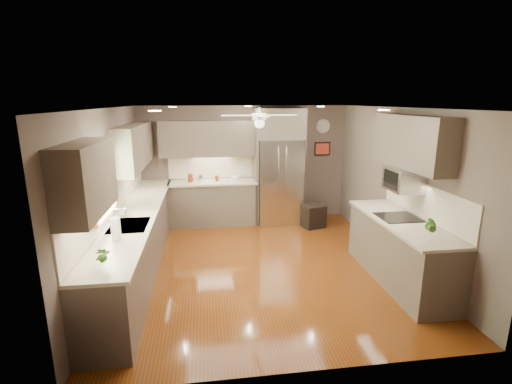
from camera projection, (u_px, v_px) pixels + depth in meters
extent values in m
plane|color=#53210B|center=(262.00, 264.00, 6.06)|extent=(5.00, 5.00, 0.00)
plane|color=white|center=(262.00, 108.00, 5.46)|extent=(5.00, 5.00, 0.00)
plane|color=brown|center=(245.00, 164.00, 8.16)|extent=(4.50, 0.00, 4.50)
plane|color=brown|center=(304.00, 255.00, 3.36)|extent=(4.50, 0.00, 4.50)
plane|color=brown|center=(111.00, 195.00, 5.46)|extent=(0.00, 5.00, 5.00)
plane|color=brown|center=(398.00, 186.00, 6.06)|extent=(0.00, 5.00, 5.00)
cylinder|color=maroon|center=(190.00, 178.00, 7.77)|extent=(0.12, 0.12, 0.17)
cylinder|color=silver|center=(201.00, 178.00, 7.81)|extent=(0.12, 0.12, 0.15)
cylinder|color=maroon|center=(217.00, 178.00, 7.85)|extent=(0.10, 0.10, 0.12)
imported|color=white|center=(123.00, 211.00, 5.45)|extent=(0.08, 0.08, 0.17)
imported|color=#30611B|center=(101.00, 255.00, 3.76)|extent=(0.16, 0.13, 0.28)
imported|color=#30611B|center=(432.00, 226.00, 4.62)|extent=(0.20, 0.18, 0.29)
imported|color=#C2AB92|center=(235.00, 180.00, 7.90)|extent=(0.21, 0.21, 0.05)
cube|color=brown|center=(138.00, 241.00, 5.84)|extent=(0.60, 4.70, 0.90)
cube|color=#C0B59A|center=(137.00, 213.00, 5.73)|extent=(0.65, 4.70, 0.04)
cube|color=beige|center=(115.00, 196.00, 5.62)|extent=(0.02, 4.70, 0.50)
cube|color=brown|center=(213.00, 203.00, 7.97)|extent=(1.85, 0.60, 0.90)
cube|color=#C0B59A|center=(212.00, 182.00, 7.84)|extent=(1.85, 0.65, 0.04)
cube|color=beige|center=(212.00, 167.00, 8.07)|extent=(1.85, 0.02, 0.50)
cube|color=brown|center=(86.00, 179.00, 3.81)|extent=(0.33, 1.20, 0.75)
cube|color=brown|center=(135.00, 146.00, 6.59)|extent=(0.33, 2.40, 0.75)
cube|color=brown|center=(211.00, 139.00, 7.77)|extent=(2.15, 0.33, 0.75)
cube|color=brown|center=(411.00, 142.00, 5.32)|extent=(0.33, 1.70, 0.75)
cube|color=#BFF2B2|center=(101.00, 182.00, 4.91)|extent=(0.01, 1.00, 0.80)
cube|color=brown|center=(100.00, 150.00, 4.81)|extent=(0.05, 1.12, 0.06)
cube|color=brown|center=(107.00, 213.00, 5.02)|extent=(0.05, 1.12, 0.06)
cube|color=brown|center=(92.00, 192.00, 4.40)|extent=(0.05, 0.06, 0.80)
cube|color=brown|center=(113.00, 175.00, 5.42)|extent=(0.05, 0.06, 0.80)
cube|color=silver|center=(129.00, 226.00, 5.10)|extent=(0.50, 0.70, 0.03)
cube|color=#262626|center=(129.00, 228.00, 5.11)|extent=(0.44, 0.62, 0.05)
cylinder|color=silver|center=(113.00, 218.00, 5.04)|extent=(0.02, 0.02, 0.24)
cylinder|color=silver|center=(117.00, 209.00, 5.02)|extent=(0.16, 0.02, 0.02)
cube|color=silver|center=(279.00, 181.00, 7.99)|extent=(0.92, 0.72, 1.82)
cube|color=black|center=(282.00, 197.00, 7.73)|extent=(0.88, 0.02, 0.02)
cube|color=black|center=(282.00, 169.00, 7.58)|extent=(0.01, 0.02, 1.00)
cylinder|color=silver|center=(279.00, 169.00, 7.53)|extent=(0.02, 0.02, 0.90)
cylinder|color=silver|center=(287.00, 169.00, 7.56)|extent=(0.02, 0.02, 0.90)
cube|color=brown|center=(279.00, 123.00, 7.75)|extent=(1.04, 0.60, 0.63)
cube|color=brown|center=(256.00, 181.00, 7.98)|extent=(0.06, 0.60, 1.82)
cube|color=brown|center=(301.00, 180.00, 8.12)|extent=(0.06, 0.60, 1.82)
cube|color=brown|center=(399.00, 251.00, 5.44)|extent=(0.65, 2.20, 0.90)
cube|color=#C0B59A|center=(402.00, 221.00, 5.32)|extent=(0.70, 2.20, 0.04)
cube|color=beige|center=(425.00, 202.00, 5.30)|extent=(0.02, 2.20, 0.50)
cube|color=black|center=(398.00, 217.00, 5.41)|extent=(0.56, 0.52, 0.01)
cube|color=silver|center=(404.00, 179.00, 5.45)|extent=(0.42, 0.55, 0.34)
cube|color=black|center=(391.00, 180.00, 5.42)|extent=(0.02, 0.40, 0.26)
cylinder|color=white|center=(259.00, 110.00, 5.76)|extent=(0.03, 0.03, 0.08)
cylinder|color=white|center=(259.00, 117.00, 5.78)|extent=(0.22, 0.22, 0.10)
sphere|color=white|center=(259.00, 123.00, 5.80)|extent=(0.16, 0.16, 0.16)
cube|color=white|center=(281.00, 115.00, 5.82)|extent=(0.48, 0.11, 0.01)
cube|color=white|center=(256.00, 114.00, 6.11)|extent=(0.11, 0.48, 0.01)
cube|color=white|center=(237.00, 115.00, 5.73)|extent=(0.48, 0.11, 0.01)
cube|color=white|center=(263.00, 116.00, 5.44)|extent=(0.11, 0.48, 0.01)
cylinder|color=white|center=(173.00, 107.00, 6.52)|extent=(0.14, 0.14, 0.01)
cylinder|color=white|center=(321.00, 107.00, 6.88)|extent=(0.14, 0.14, 0.01)
cylinder|color=white|center=(155.00, 111.00, 4.12)|extent=(0.14, 0.14, 0.01)
cylinder|color=white|center=(384.00, 110.00, 4.48)|extent=(0.14, 0.14, 0.01)
cylinder|color=white|center=(248.00, 106.00, 7.19)|extent=(0.14, 0.14, 0.01)
cylinder|color=white|center=(323.00, 126.00, 8.19)|extent=(0.30, 0.03, 0.30)
cylinder|color=silver|center=(323.00, 126.00, 8.17)|extent=(0.29, 0.00, 0.29)
cube|color=black|center=(322.00, 149.00, 8.30)|extent=(0.36, 0.03, 0.30)
cube|color=#B33523|center=(322.00, 149.00, 8.29)|extent=(0.30, 0.01, 0.24)
cube|color=black|center=(312.00, 216.00, 7.83)|extent=(0.55, 0.55, 0.49)
cube|color=black|center=(313.00, 206.00, 7.77)|extent=(0.52, 0.52, 0.03)
cylinder|color=white|center=(116.00, 229.00, 4.53)|extent=(0.12, 0.12, 0.27)
cylinder|color=silver|center=(116.00, 228.00, 4.52)|extent=(0.02, 0.02, 0.29)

